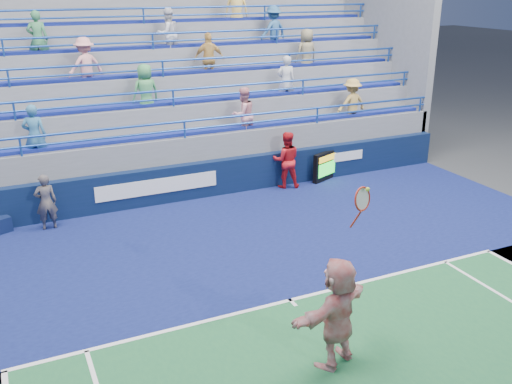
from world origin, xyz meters
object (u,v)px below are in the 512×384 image
tennis_player (337,312)px  ball_girl (286,160)px  judge_chair (1,223)px  serve_speed_board (328,165)px  line_judge (46,202)px

tennis_player → ball_girl: bearing=67.9°
judge_chair → tennis_player: size_ratio=0.24×
tennis_player → ball_girl: tennis_player is taller
tennis_player → ball_girl: (3.37, 8.30, -0.09)m
ball_girl → judge_chair: bearing=19.0°
judge_chair → serve_speed_board: bearing=0.4°
tennis_player → line_judge: tennis_player is taller
judge_chair → ball_girl: (8.39, -0.04, 0.66)m
judge_chair → line_judge: bearing=-15.6°
tennis_player → line_judge: 8.90m
judge_chair → tennis_player: tennis_player is taller
judge_chair → tennis_player: bearing=-59.0°
line_judge → ball_girl: 7.24m
judge_chair → line_judge: (1.15, -0.32, 0.52)m
line_judge → ball_girl: (7.24, 0.28, 0.14)m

